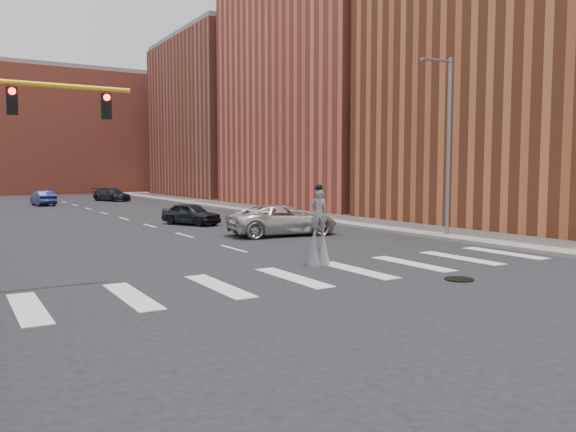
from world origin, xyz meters
The scene contains 13 objects.
ground_plane centered at (0.00, 0.00, 0.00)m, with size 160.00×160.00×0.00m, color black.
sidewalk_right centered at (12.50, 25.00, 0.09)m, with size 5.00×90.00×0.18m, color gray.
manhole centered at (3.00, -2.00, 0.02)m, with size 0.90×0.90×0.04m, color black.
building_near centered at (22.00, 8.00, 11.00)m, with size 16.00×20.00×22.00m, color #9F4C2B.
building_mid centered at (22.00, 30.00, 12.00)m, with size 16.00×22.00×24.00m, color #CC5740.
building_far centered at (22.00, 54.00, 10.00)m, with size 16.00×22.00×20.00m, color brown.
building_backdrop centered at (6.00, 78.00, 9.00)m, with size 26.00×14.00×18.00m, color #CC5740.
streetlight centered at (10.90, 6.00, 4.90)m, with size 2.05×0.20×9.00m.
stilt_performer centered at (0.76, 2.54, 1.14)m, with size 0.82×0.64×2.94m.
suv_crossing centered at (4.50, 11.37, 0.81)m, with size 2.70×5.85×1.63m, color beige.
car_near centered at (2.44, 19.27, 0.69)m, with size 1.63×4.05×1.38m, color black.
car_mid centered at (-2.73, 45.24, 0.73)m, with size 1.54×4.43×1.46m, color #151A4A.
car_far centered at (4.99, 49.81, 0.73)m, with size 2.06×5.06×1.47m, color black.
Camera 1 is at (-10.56, -14.06, 3.42)m, focal length 35.00 mm.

